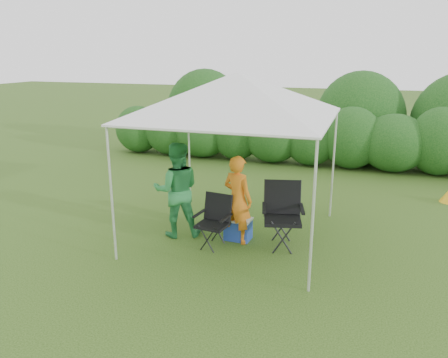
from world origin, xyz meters
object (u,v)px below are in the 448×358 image
(chair_right, at_px, (282,210))
(canopy, at_px, (237,95))
(woman, at_px, (177,190))
(cooler, at_px, (238,229))
(chair_left, at_px, (215,217))
(man, at_px, (238,200))

(chair_right, bearing_deg, canopy, 158.09)
(canopy, distance_m, woman, 1.92)
(chair_right, xyz_separation_m, cooler, (-0.76, -0.03, -0.42))
(chair_right, height_order, chair_left, chair_right)
(chair_left, xyz_separation_m, cooler, (0.31, 0.35, -0.30))
(canopy, height_order, chair_right, canopy)
(woman, distance_m, cooler, 1.26)
(chair_left, relative_size, man, 0.58)
(man, bearing_deg, chair_left, 59.80)
(chair_left, distance_m, woman, 0.86)
(canopy, distance_m, chair_left, 2.04)
(canopy, bearing_deg, chair_right, -8.27)
(woman, bearing_deg, canopy, 172.79)
(man, xyz_separation_m, cooler, (-0.01, 0.09, -0.56))
(chair_left, relative_size, cooler, 1.85)
(chair_left, distance_m, man, 0.49)
(chair_left, bearing_deg, cooler, 55.82)
(chair_right, distance_m, chair_left, 1.13)
(chair_right, xyz_separation_m, woman, (-1.82, -0.18, 0.22))
(canopy, relative_size, woman, 1.85)
(chair_left, bearing_deg, chair_right, 26.44)
(cooler, bearing_deg, man, -79.55)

